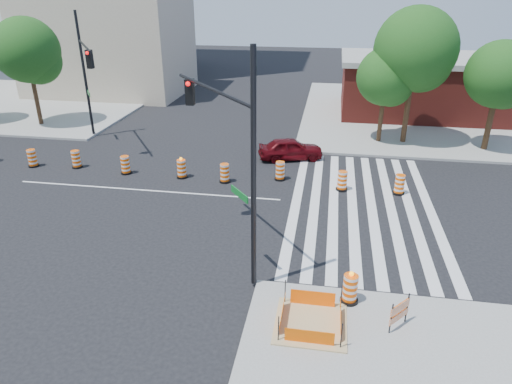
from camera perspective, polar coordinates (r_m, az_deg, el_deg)
ground at (r=24.23m, az=-13.62°, el=0.21°), size 120.00×120.00×0.00m
sidewalk_ne at (r=40.40m, az=22.10°, el=8.98°), size 22.00×22.00×0.15m
sidewalk_nw at (r=47.87m, az=-25.82°, el=10.55°), size 22.00×22.00×0.15m
crosswalk_east at (r=22.50m, az=13.09°, el=-1.67°), size 6.75×13.50×0.01m
lane_centerline at (r=24.23m, az=-13.62°, el=0.22°), size 14.00×0.12×0.01m
excavation_pit at (r=14.70m, az=6.86°, el=-15.85°), size 2.20×2.20×0.90m
brick_storefront at (r=39.93m, az=22.61°, el=12.06°), size 16.50×8.50×4.60m
beige_midrise at (r=47.47m, az=-17.93°, el=17.76°), size 14.00×10.00×10.00m
red_coupe at (r=27.71m, az=4.35°, el=5.41°), size 4.14×2.63×1.31m
signal_pole_se at (r=15.51m, az=-3.34°, el=6.58°), size 3.91×4.84×8.04m
signal_pole_nw at (r=31.45m, az=-20.52°, el=14.39°), size 3.54×5.15×8.09m
pit_drum at (r=15.51m, az=11.67°, el=-11.83°), size 0.60×0.60×1.17m
barricade at (r=14.81m, az=17.49°, el=-14.08°), size 0.63×0.70×1.07m
tree_north_b at (r=37.31m, az=-26.58°, el=15.18°), size 4.57×4.57×7.76m
tree_north_c at (r=30.90m, az=15.93°, el=13.31°), size 3.65×3.65×6.20m
tree_north_d at (r=30.98m, az=19.32°, el=16.01°), size 5.08×5.08×8.63m
tree_north_e at (r=31.65m, az=28.18°, el=12.42°), size 4.03×4.01×6.82m
median_drum_1 at (r=29.52m, az=-26.17°, el=3.76°), size 0.60×0.60×1.02m
median_drum_2 at (r=28.32m, az=-21.55°, el=3.77°), size 0.60×0.60×1.02m
median_drum_3 at (r=26.52m, az=-16.00°, el=3.20°), size 0.60×0.60×1.02m
median_drum_4 at (r=25.28m, az=-9.28°, el=2.83°), size 0.60×0.60×1.18m
median_drum_5 at (r=24.42m, az=-3.93°, el=2.30°), size 0.60×0.60×1.02m
median_drum_6 at (r=24.71m, az=3.03°, el=2.59°), size 0.60×0.60×1.02m
median_drum_7 at (r=23.81m, az=10.72°, el=1.30°), size 0.60×0.60×1.02m
median_drum_8 at (r=24.08m, az=17.49°, el=0.83°), size 0.60×0.60×1.02m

